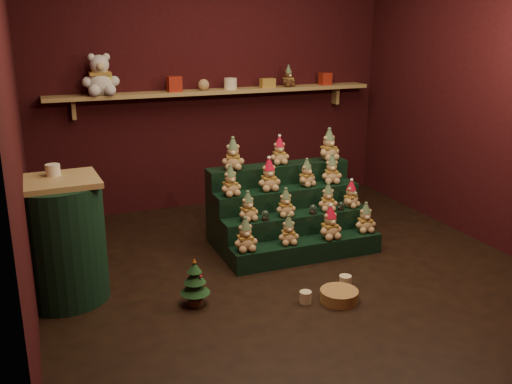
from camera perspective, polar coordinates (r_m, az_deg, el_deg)
name	(u,v)px	position (r m, az deg, el deg)	size (l,w,h in m)	color
ground	(287,269)	(4.93, 3.07, -7.66)	(4.00, 4.00, 0.00)	black
back_wall	(212,81)	(6.44, -4.42, 11.06)	(4.00, 0.10, 2.80)	black
front_wall	(473,164)	(2.84, 20.89, 2.63)	(4.00, 0.10, 2.80)	black
left_wall	(7,121)	(4.13, -23.66, 6.48)	(0.10, 4.00, 2.80)	black
right_wall	(494,93)	(5.70, 22.68, 9.08)	(0.10, 4.00, 2.80)	black
back_shelf	(217,92)	(6.28, -3.92, 9.95)	(3.60, 0.26, 0.24)	tan
riser_tier_front	(307,250)	(5.09, 5.13, -5.80)	(1.40, 0.22, 0.18)	black
riser_tier_midfront	(297,232)	(5.24, 4.09, -4.04)	(1.40, 0.22, 0.36)	black
riser_tier_midback	(287,216)	(5.39, 3.11, -2.38)	(1.40, 0.22, 0.54)	black
riser_tier_back	(278,200)	(5.56, 2.18, -0.81)	(1.40, 0.22, 0.72)	black
teddy_0	(245,234)	(4.78, -1.08, -4.27)	(0.20, 0.18, 0.28)	tan
teddy_1	(288,230)	(4.93, 3.26, -3.81)	(0.18, 0.16, 0.25)	tan
teddy_2	(330,223)	(5.08, 7.43, -3.05)	(0.21, 0.19, 0.29)	tan
teddy_3	(365,218)	(5.30, 10.89, -2.53)	(0.19, 0.17, 0.27)	tan
teddy_4	(248,206)	(4.95, -0.82, -1.45)	(0.18, 0.17, 0.26)	tan
teddy_5	(286,202)	(5.08, 2.98, -1.05)	(0.18, 0.16, 0.25)	tan
teddy_6	(328,197)	(5.26, 7.20, -0.52)	(0.18, 0.16, 0.25)	tan
teddy_7	(351,194)	(5.39, 9.48, -0.20)	(0.18, 0.16, 0.25)	tan
teddy_8	(230,181)	(5.06, -2.59, 1.12)	(0.19, 0.17, 0.27)	tan
teddy_9	(269,175)	(5.21, 1.30, 1.73)	(0.21, 0.19, 0.29)	tan
teddy_10	(307,173)	(5.37, 5.08, 1.92)	(0.18, 0.16, 0.25)	tan
teddy_11	(332,169)	(5.49, 7.58, 2.29)	(0.19, 0.18, 0.27)	tan
teddy_12	(233,154)	(5.24, -2.32, 3.84)	(0.21, 0.19, 0.29)	tan
teddy_13	(279,151)	(5.44, 2.35, 4.16)	(0.19, 0.17, 0.26)	tan
teddy_14	(329,145)	(5.64, 7.30, 4.71)	(0.22, 0.20, 0.30)	tan
snow_globe_a	(265,215)	(4.98, 0.92, -2.34)	(0.07, 0.07, 0.09)	black
snow_globe_b	(313,209)	(5.17, 5.72, -1.73)	(0.07, 0.07, 0.09)	black
snow_globe_c	(341,206)	(5.30, 8.50, -1.39)	(0.06, 0.06, 0.08)	black
side_table	(61,241)	(4.50, -18.95, -4.63)	(0.66, 0.66, 0.95)	tan
table_ornament	(53,170)	(4.44, -19.66, 2.09)	(0.11, 0.11, 0.08)	beige
mini_christmas_tree	(195,282)	(4.29, -6.13, -8.97)	(0.22, 0.22, 0.38)	#4B341A
mug_left	(305,297)	(4.37, 4.97, -10.43)	(0.09, 0.09, 0.09)	beige
mug_right	(345,281)	(4.64, 8.91, -8.83)	(0.10, 0.10, 0.10)	beige
wicker_basket	(339,296)	(4.42, 8.31, -10.22)	(0.29, 0.29, 0.09)	olive
white_bear	(100,69)	(5.97, -15.37, 11.77)	(0.37, 0.33, 0.51)	silver
brown_bear	(288,76)	(6.54, 3.25, 11.46)	(0.16, 0.15, 0.23)	#4B2919
gift_tin_red_a	(174,84)	(6.12, -8.17, 10.64)	(0.14, 0.14, 0.16)	#B32E1B
gift_tin_cream	(230,84)	(6.30, -2.57, 10.78)	(0.14, 0.14, 0.12)	beige
gift_tin_red_b	(325,79)	(6.76, 6.94, 11.17)	(0.12, 0.12, 0.14)	#B32E1B
shelf_plush_ball	(204,85)	(6.21, -5.26, 10.63)	(0.12, 0.12, 0.12)	tan
scarf_gift_box	(268,83)	(6.45, 1.16, 10.84)	(0.16, 0.10, 0.10)	orange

